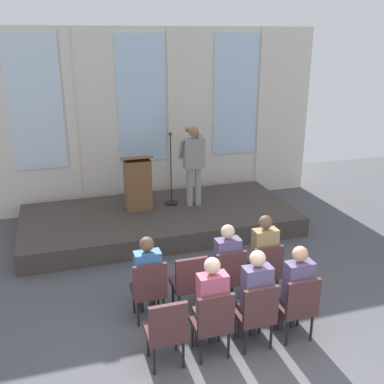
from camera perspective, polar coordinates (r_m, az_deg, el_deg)
name	(u,v)px	position (r m, az deg, el deg)	size (l,w,h in m)	color
rear_partition	(143,118)	(10.32, -6.18, 9.26)	(8.37, 0.14, 4.00)	silver
stage_platform	(160,220)	(9.38, -4.10, -3.54)	(5.51, 2.51, 0.38)	#3F3833
speaker	(194,160)	(9.34, 0.19, 4.03)	(0.51, 0.69, 1.69)	gray
mic_stand	(171,189)	(9.59, -2.64, 0.41)	(0.28, 0.28, 1.55)	black
lectern	(138,183)	(9.32, -6.88, 1.12)	(0.60, 0.48, 1.16)	brown
chair_r0_c0	(149,287)	(6.38, -5.47, -11.91)	(0.46, 0.44, 0.94)	black
audience_r0_c0	(147,273)	(6.36, -5.68, -10.19)	(0.36, 0.39, 1.27)	#2D2D33
chair_r0_c1	(189,281)	(6.50, -0.33, -11.16)	(0.46, 0.44, 0.94)	black
chair_r0_c2	(228,275)	(6.67, 4.56, -10.37)	(0.46, 0.44, 0.94)	black
audience_r0_c2	(226,260)	(6.65, 4.33, -8.63)	(0.36, 0.39, 1.30)	#2D2D33
chair_r0_c3	(264,269)	(6.89, 9.15, -9.55)	(0.46, 0.44, 0.94)	black
audience_r0_c3	(263,253)	(6.85, 8.95, -7.62)	(0.36, 0.39, 1.37)	#2D2D33
chair_r1_c0	(166,329)	(5.59, -3.27, -16.93)	(0.46, 0.44, 0.94)	black
chair_r1_c1	(213,320)	(5.72, 2.64, -15.91)	(0.46, 0.44, 0.94)	black
audience_r1_c1	(211,301)	(5.66, 2.39, -13.66)	(0.36, 0.39, 1.36)	#2D2D33
chair_r1_c2	(256,312)	(5.92, 8.16, -14.80)	(0.46, 0.44, 0.94)	black
audience_r1_c2	(255,293)	(5.86, 7.93, -12.60)	(0.36, 0.39, 1.37)	#2D2D33
chair_r1_c3	(298,304)	(6.16, 13.23, -13.65)	(0.46, 0.44, 0.94)	black
audience_r1_c3	(296,287)	(6.11, 13.00, -11.64)	(0.36, 0.39, 1.34)	#2D2D33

